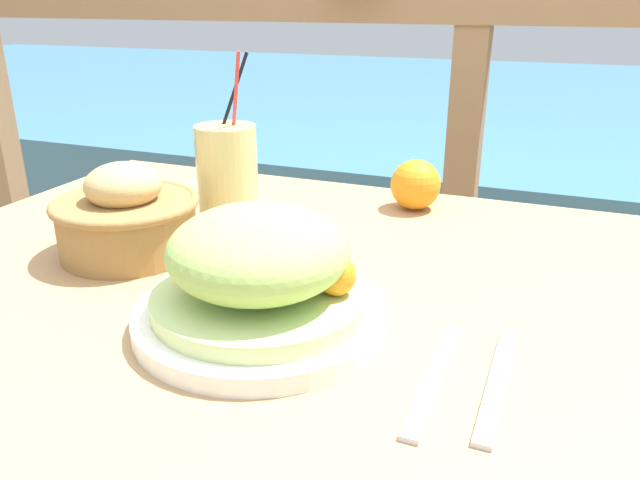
# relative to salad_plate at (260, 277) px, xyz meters

# --- Properties ---
(patio_table) EXTENTS (1.24, 0.95, 0.77)m
(patio_table) POSITION_rel_salad_plate_xyz_m (0.06, 0.04, -0.14)
(patio_table) COLOR tan
(patio_table) RESTS_ON ground_plane
(railing_fence) EXTENTS (2.80, 0.08, 1.12)m
(railing_fence) POSITION_rel_salad_plate_xyz_m (0.06, 0.86, 0.01)
(railing_fence) COLOR #937551
(railing_fence) RESTS_ON ground_plane
(sea_backdrop) EXTENTS (12.00, 4.00, 0.54)m
(sea_backdrop) POSITION_rel_salad_plate_xyz_m (0.06, 3.36, -0.55)
(sea_backdrop) COLOR teal
(sea_backdrop) RESTS_ON ground_plane
(salad_plate) EXTENTS (0.26, 0.26, 0.12)m
(salad_plate) POSITION_rel_salad_plate_xyz_m (0.00, 0.00, 0.00)
(salad_plate) COLOR white
(salad_plate) RESTS_ON patio_table
(drink_glass) EXTENTS (0.09, 0.09, 0.25)m
(drink_glass) POSITION_rel_salad_plate_xyz_m (-0.18, 0.27, 0.02)
(drink_glass) COLOR #DBCC7F
(drink_glass) RESTS_ON patio_table
(bread_basket) EXTENTS (0.19, 0.19, 0.12)m
(bread_basket) POSITION_rel_salad_plate_xyz_m (-0.24, 0.11, -0.00)
(bread_basket) COLOR olive
(bread_basket) RESTS_ON patio_table
(fork) EXTENTS (0.02, 0.18, 0.00)m
(fork) POSITION_rel_salad_plate_xyz_m (0.19, -0.03, -0.05)
(fork) COLOR silver
(fork) RESTS_ON patio_table
(knife) EXTENTS (0.02, 0.18, 0.00)m
(knife) POSITION_rel_salad_plate_xyz_m (0.24, -0.02, -0.05)
(knife) COLOR silver
(knife) RESTS_ON patio_table
(orange_near_basket) EXTENTS (0.08, 0.08, 0.08)m
(orange_near_basket) POSITION_rel_salad_plate_xyz_m (0.06, 0.42, -0.01)
(orange_near_basket) COLOR orange
(orange_near_basket) RESTS_ON patio_table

